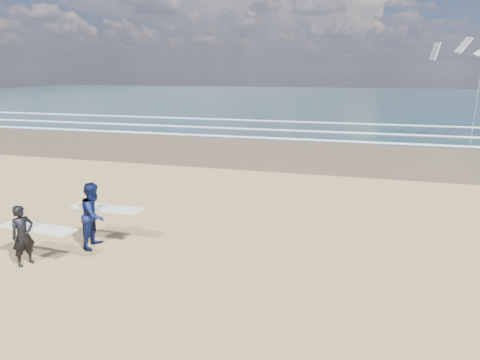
% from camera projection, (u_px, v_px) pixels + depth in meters
% --- Properties ---
extents(ocean, '(220.00, 100.00, 0.02)m').
position_uv_depth(ocean, '(434.00, 100.00, 73.70)').
color(ocean, '#1A343A').
rests_on(ocean, ground).
extents(surfer_near, '(2.23, 1.03, 1.67)m').
position_uv_depth(surfer_near, '(25.00, 234.00, 11.43)').
color(surfer_near, black).
rests_on(surfer_near, ground).
extents(surfer_far, '(2.20, 1.12, 1.96)m').
position_uv_depth(surfer_far, '(95.00, 214.00, 12.59)').
color(surfer_far, '#0B143D').
rests_on(surfer_far, ground).
extents(kite_1, '(6.51, 4.82, 7.77)m').
position_uv_depth(kite_1, '(480.00, 78.00, 30.21)').
color(kite_1, slate).
rests_on(kite_1, ground).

